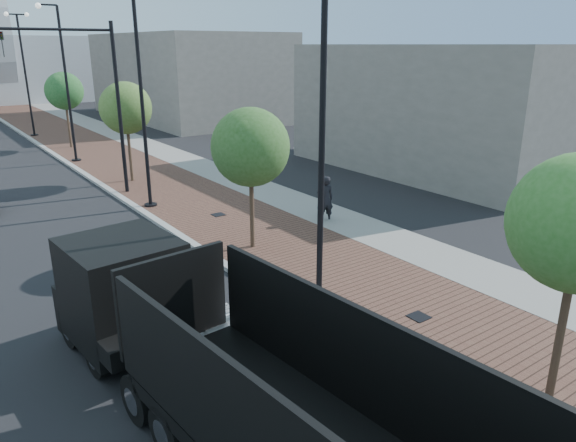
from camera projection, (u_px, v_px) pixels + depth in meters
sidewalk at (94, 143)px, 39.41m from camera, size 7.00×140.00×0.12m
concrete_strip at (130, 139)px, 40.90m from camera, size 2.40×140.00×0.13m
curb at (44, 148)px, 37.46m from camera, size 0.30×140.00×0.14m
dump_truck at (199, 359)px, 10.07m from camera, size 3.38×13.47×3.19m
white_sedan at (253, 359)px, 11.22m from camera, size 1.80×4.28×1.37m
pedestrian at (325, 199)px, 21.72m from camera, size 0.82×0.66×1.97m
streetlight_1 at (318, 156)px, 13.28m from camera, size 1.44×0.56×9.21m
streetlight_2 at (142, 99)px, 22.44m from camera, size 1.72×0.56×9.28m
streetlight_3 at (66, 91)px, 31.77m from camera, size 1.44×0.56×9.21m
streetlight_4 at (25, 74)px, 40.92m from camera, size 1.72×0.56×9.28m
traffic_mast at (98, 91)px, 24.20m from camera, size 5.09×0.20×8.00m
tree_1 at (251, 147)px, 18.00m from camera, size 2.68×2.68×5.04m
tree_2 at (126, 108)px, 27.17m from camera, size 2.65×2.64×5.24m
tree_3 at (65, 91)px, 36.40m from camera, size 2.56×2.54×5.25m
commercial_block_ne at (187, 76)px, 52.80m from camera, size 12.00×22.00×8.00m
commercial_block_e at (445, 108)px, 30.96m from camera, size 10.00×16.00×7.00m
utility_cover_1 at (419, 317)px, 14.13m from camera, size 0.50×0.50×0.02m
utility_cover_2 at (218, 215)px, 22.60m from camera, size 0.50×0.50×0.02m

